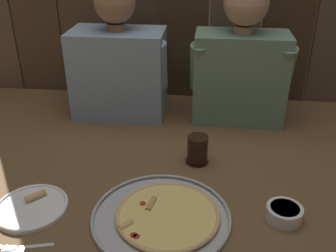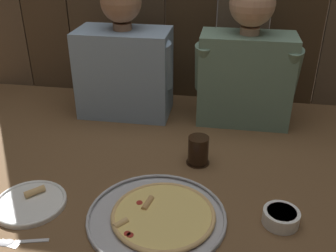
# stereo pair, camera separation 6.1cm
# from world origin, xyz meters

# --- Properties ---
(ground_plane) EXTENTS (3.20, 3.20, 0.00)m
(ground_plane) POSITION_xyz_m (0.00, 0.00, 0.00)
(ground_plane) COLOR brown
(pizza_tray) EXTENTS (0.43, 0.43, 0.03)m
(pizza_tray) POSITION_xyz_m (0.02, -0.16, 0.01)
(pizza_tray) COLOR #B2B2B7
(pizza_tray) RESTS_ON ground
(dinner_plate) EXTENTS (0.23, 0.23, 0.03)m
(dinner_plate) POSITION_xyz_m (-0.40, -0.17, 0.01)
(dinner_plate) COLOR white
(dinner_plate) RESTS_ON ground
(drinking_glass) EXTENTS (0.09, 0.09, 0.11)m
(drinking_glass) POSITION_xyz_m (0.11, 0.16, 0.05)
(drinking_glass) COLOR black
(drinking_glass) RESTS_ON ground
(dipping_bowl) EXTENTS (0.11, 0.11, 0.04)m
(dipping_bowl) POSITION_xyz_m (0.38, -0.13, 0.03)
(dipping_bowl) COLOR white
(dipping_bowl) RESTS_ON ground
(table_spoon) EXTENTS (0.14, 0.05, 0.01)m
(table_spoon) POSITION_xyz_m (-0.37, -0.33, 0.00)
(table_spoon) COLOR silver
(table_spoon) RESTS_ON ground
(diner_left) EXTENTS (0.44, 0.23, 0.60)m
(diner_left) POSITION_xyz_m (-0.27, 0.55, 0.26)
(diner_left) COLOR #849EB7
(diner_left) RESTS_ON ground
(diner_right) EXTENTS (0.43, 0.21, 0.61)m
(diner_right) POSITION_xyz_m (0.27, 0.55, 0.28)
(diner_right) COLOR slate
(diner_right) RESTS_ON ground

